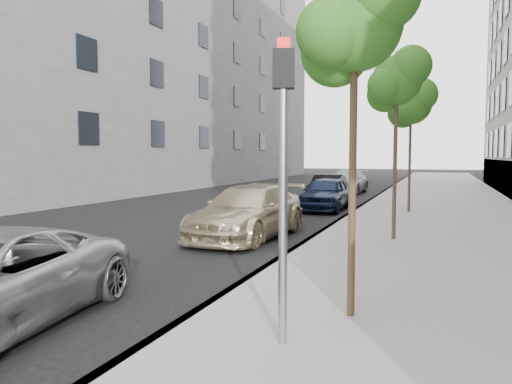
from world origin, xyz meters
The scene contains 11 objects.
ground centered at (0.00, 0.00, 0.00)m, with size 160.00×160.00×0.00m, color black.
sidewalk centered at (4.30, 24.00, 0.07)m, with size 6.40×72.00×0.14m, color gray.
curb centered at (1.18, 24.00, 0.07)m, with size 0.15×72.00×0.14m, color #9E9B93.
tree_near centered at (3.23, 1.50, 3.93)m, with size 1.60×1.40×4.59m.
tree_mid centered at (3.23, 8.00, 4.12)m, with size 1.61×1.41×4.78m.
tree_far centered at (3.23, 14.50, 4.17)m, with size 1.84×1.64×4.94m.
signal_pole centered at (2.64, 0.25, 2.24)m, with size 0.28×0.24×3.39m.
suv centered at (-0.64, 7.64, 0.71)m, with size 2.00×4.92×1.43m, color tan.
sedan_blue centered at (-0.10, 15.11, 0.69)m, with size 1.63×4.05×1.38m, color #0F1934.
sedan_black centered at (-1.01, 19.69, 0.65)m, with size 1.37×3.92×1.29m, color black.
sedan_rear centered at (-0.91, 24.70, 0.70)m, with size 1.97×4.84×1.40m, color #93969A.
Camera 1 is at (4.26, -5.02, 2.26)m, focal length 35.00 mm.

